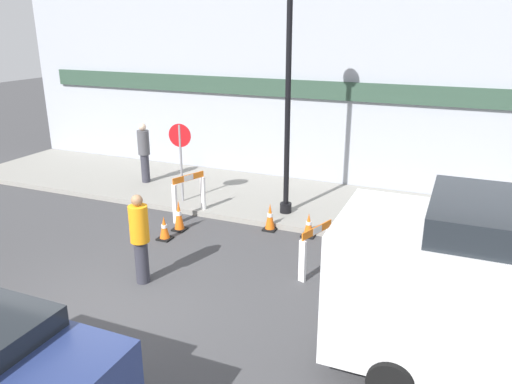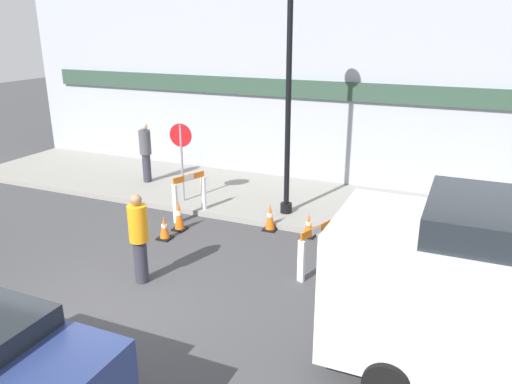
{
  "view_description": "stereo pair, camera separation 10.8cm",
  "coord_description": "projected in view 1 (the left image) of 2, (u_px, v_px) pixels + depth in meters",
  "views": [
    {
      "loc": [
        5.1,
        -5.6,
        4.58
      ],
      "look_at": [
        0.99,
        4.1,
        1.0
      ],
      "focal_mm": 35.0,
      "sensor_mm": 36.0,
      "label": 1
    },
    {
      "loc": [
        5.19,
        -5.56,
        4.58
      ],
      "look_at": [
        0.99,
        4.1,
        1.0
      ],
      "focal_mm": 35.0,
      "sensor_mm": 36.0,
      "label": 2
    }
  ],
  "objects": [
    {
      "name": "ground_plane",
      "position": [
        104.0,
        315.0,
        8.24
      ],
      "size": [
        60.0,
        60.0,
        0.0
      ],
      "primitive_type": "plane",
      "color": "#424244"
    },
    {
      "name": "sidewalk_slab",
      "position": [
        254.0,
        196.0,
        13.71
      ],
      "size": [
        18.0,
        3.6,
        0.13
      ],
      "color": "gray",
      "rests_on": "ground_plane"
    },
    {
      "name": "storefront_facade",
      "position": [
        279.0,
        89.0,
        14.48
      ],
      "size": [
        18.0,
        0.22,
        5.5
      ],
      "color": "#A3A8B2",
      "rests_on": "ground_plane"
    },
    {
      "name": "streetlamp_post",
      "position": [
        289.0,
        62.0,
        11.18
      ],
      "size": [
        0.44,
        0.44,
        5.67
      ],
      "color": "black",
      "rests_on": "sidewalk_slab"
    },
    {
      "name": "stop_sign",
      "position": [
        180.0,
        150.0,
        12.7
      ],
      "size": [
        0.6,
        0.09,
        2.05
      ],
      "rotation": [
        0.0,
        0.0,
        3.26
      ],
      "color": "gray",
      "rests_on": "sidewalk_slab"
    },
    {
      "name": "barricade_0",
      "position": [
        189.0,
        195.0,
        12.11
      ],
      "size": [
        0.46,
        0.92,
        1.13
      ],
      "rotation": [
        0.0,
        0.0,
        4.34
      ],
      "color": "white",
      "rests_on": "ground_plane"
    },
    {
      "name": "barricade_1",
      "position": [
        316.0,
        248.0,
        9.45
      ],
      "size": [
        0.42,
        0.91,
        0.98
      ],
      "rotation": [
        0.0,
        0.0,
        7.52
      ],
      "color": "white",
      "rests_on": "ground_plane"
    },
    {
      "name": "traffic_cone_0",
      "position": [
        270.0,
        217.0,
        11.53
      ],
      "size": [
        0.3,
        0.3,
        0.65
      ],
      "color": "black",
      "rests_on": "ground_plane"
    },
    {
      "name": "traffic_cone_1",
      "position": [
        309.0,
        225.0,
        11.2
      ],
      "size": [
        0.3,
        0.3,
        0.55
      ],
      "color": "black",
      "rests_on": "ground_plane"
    },
    {
      "name": "traffic_cone_2",
      "position": [
        164.0,
        229.0,
        11.05
      ],
      "size": [
        0.3,
        0.3,
        0.54
      ],
      "color": "black",
      "rests_on": "ground_plane"
    },
    {
      "name": "traffic_cone_3",
      "position": [
        179.0,
        216.0,
        11.51
      ],
      "size": [
        0.3,
        0.3,
        0.73
      ],
      "color": "black",
      "rests_on": "ground_plane"
    },
    {
      "name": "traffic_cone_4",
      "position": [
        346.0,
        227.0,
        10.86
      ],
      "size": [
        0.3,
        0.3,
        0.74
      ],
      "color": "black",
      "rests_on": "ground_plane"
    },
    {
      "name": "person_worker",
      "position": [
        140.0,
        236.0,
        9.0
      ],
      "size": [
        0.46,
        0.46,
        1.72
      ],
      "rotation": [
        0.0,
        0.0,
        1.16
      ],
      "color": "#33333D",
      "rests_on": "ground_plane"
    },
    {
      "name": "person_pedestrian",
      "position": [
        144.0,
        151.0,
        14.41
      ],
      "size": [
        0.39,
        0.39,
        1.75
      ],
      "rotation": [
        0.0,
        0.0,
        2.97
      ],
      "color": "#33333D",
      "rests_on": "sidewalk_slab"
    }
  ]
}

